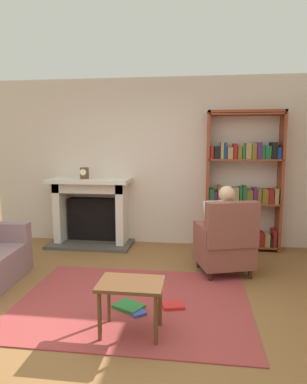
{
  "coord_description": "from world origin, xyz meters",
  "views": [
    {
      "loc": [
        0.64,
        -2.97,
        1.66
      ],
      "look_at": [
        0.1,
        1.2,
        1.05
      ],
      "focal_mm": 31.47,
      "sensor_mm": 36.0,
      "label": 1
    }
  ],
  "objects": [
    {
      "name": "area_rug",
      "position": [
        0.0,
        0.3,
        0.01
      ],
      "size": [
        2.4,
        1.8,
        0.01
      ],
      "primitive_type": "cube",
      "color": "#9B3939",
      "rests_on": "ground"
    },
    {
      "name": "mantel_clock",
      "position": [
        -1.14,
        2.2,
        1.19
      ],
      "size": [
        0.14,
        0.14,
        0.18
      ],
      "color": "brown",
      "rests_on": "fireplace"
    },
    {
      "name": "back_wall",
      "position": [
        0.0,
        2.55,
        1.35
      ],
      "size": [
        5.6,
        0.1,
        2.7
      ],
      "primitive_type": "cube",
      "color": "beige",
      "rests_on": "ground"
    },
    {
      "name": "armchair_reading",
      "position": [
        1.02,
        1.21,
        0.42
      ],
      "size": [
        0.79,
        0.78,
        0.97
      ],
      "rotation": [
        0.0,
        0.0,
        3.44
      ],
      "color": "#331E14",
      "rests_on": "ground"
    },
    {
      "name": "ground",
      "position": [
        0.0,
        0.0,
        0.0
      ],
      "size": [
        14.0,
        14.0,
        0.0
      ],
      "primitive_type": "plane",
      "color": "brown"
    },
    {
      "name": "seated_reader",
      "position": [
        0.98,
        1.32,
        0.62
      ],
      "size": [
        0.47,
        0.59,
        1.14
      ],
      "rotation": [
        0.0,
        0.0,
        3.44
      ],
      "color": "silver",
      "rests_on": "ground"
    },
    {
      "name": "bookshelf",
      "position": [
        1.36,
        2.33,
        1.01
      ],
      "size": [
        1.14,
        0.32,
        2.15
      ],
      "color": "brown",
      "rests_on": "ground"
    },
    {
      "name": "scattered_books",
      "position": [
        0.13,
        0.17,
        0.03
      ],
      "size": [
        0.74,
        0.38,
        0.03
      ],
      "color": "red",
      "rests_on": "area_rug"
    },
    {
      "name": "side_table",
      "position": [
        0.09,
        -0.26,
        0.4
      ],
      "size": [
        0.56,
        0.39,
        0.47
      ],
      "color": "brown",
      "rests_on": "ground"
    },
    {
      "name": "fireplace",
      "position": [
        -1.07,
        2.3,
        0.58
      ],
      "size": [
        1.35,
        0.64,
        1.1
      ],
      "color": "#4C4742",
      "rests_on": "ground"
    }
  ]
}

